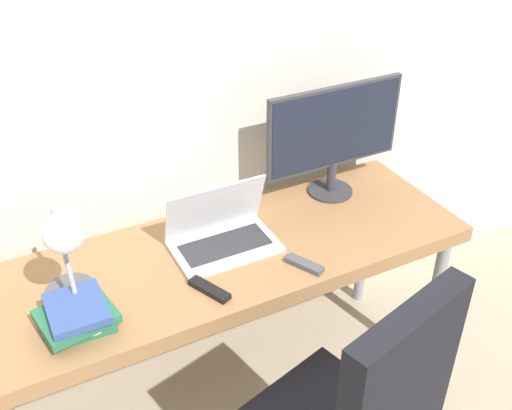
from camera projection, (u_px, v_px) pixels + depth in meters
name	position (u px, v px, depth m)	size (l,w,h in m)	color
wall_back	(175.00, 70.00, 2.10)	(8.00, 0.05, 2.60)	beige
desk	(224.00, 266.00, 2.16)	(1.79, 0.60, 0.75)	#996B42
laptop	(222.00, 234.00, 2.13)	(0.37, 0.23, 0.24)	silver
monitor	(334.00, 133.00, 2.32)	(0.58, 0.18, 0.46)	#333338
desk_lamp	(65.00, 246.00, 1.72)	(0.16, 0.28, 0.38)	#4C4C51
book_stack	(78.00, 316.00, 1.79)	(0.24, 0.21, 0.09)	#286B47
tv_remote	(304.00, 264.00, 2.05)	(0.10, 0.14, 0.02)	#4C4C51
media_remote	(209.00, 289.00, 1.94)	(0.10, 0.16, 0.02)	black
game_controller	(93.00, 324.00, 1.79)	(0.14, 0.09, 0.04)	white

